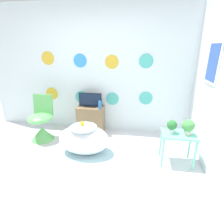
% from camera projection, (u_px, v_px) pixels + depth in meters
% --- Properties ---
extents(ground_plane, '(12.00, 12.00, 0.00)m').
position_uv_depth(ground_plane, '(68.00, 183.00, 2.40)').
color(ground_plane, silver).
extents(wall_back_dotted, '(4.87, 0.05, 2.60)m').
position_uv_depth(wall_back_dotted, '(97.00, 71.00, 3.64)').
color(wall_back_dotted, white).
rests_on(wall_back_dotted, ground_plane).
extents(wall_right, '(0.06, 2.80, 2.60)m').
position_uv_depth(wall_right, '(214.00, 81.00, 2.50)').
color(wall_right, silver).
rests_on(wall_right, ground_plane).
extents(rug, '(1.12, 0.97, 0.01)m').
position_uv_depth(rug, '(85.00, 155.00, 3.04)').
color(rug, silver).
rests_on(rug, ground_plane).
extents(bathtub, '(0.88, 0.56, 0.51)m').
position_uv_depth(bathtub, '(84.00, 139.00, 3.03)').
color(bathtub, white).
rests_on(bathtub, ground_plane).
extents(rubber_duck, '(0.07, 0.08, 0.09)m').
position_uv_depth(rubber_duck, '(82.00, 123.00, 2.95)').
color(rubber_duck, yellow).
rests_on(rubber_duck, bathtub).
extents(chair, '(0.47, 0.47, 0.89)m').
position_uv_depth(chair, '(41.00, 126.00, 3.48)').
color(chair, '#66C166').
rests_on(chair, ground_plane).
extents(tv_cabinet, '(0.56, 0.33, 0.57)m').
position_uv_depth(tv_cabinet, '(91.00, 119.00, 3.81)').
color(tv_cabinet, '#8E704C').
rests_on(tv_cabinet, ground_plane).
extents(tv, '(0.49, 0.12, 0.30)m').
position_uv_depth(tv, '(90.00, 101.00, 3.66)').
color(tv, black).
rests_on(tv, tv_cabinet).
extents(vase, '(0.07, 0.07, 0.18)m').
position_uv_depth(vase, '(100.00, 105.00, 3.55)').
color(vase, '#2D72B7').
rests_on(vase, tv_cabinet).
extents(side_table, '(0.52, 0.36, 0.51)m').
position_uv_depth(side_table, '(178.00, 139.00, 2.71)').
color(side_table, '#72D8B7').
rests_on(side_table, ground_plane).
extents(potted_plant_left, '(0.15, 0.15, 0.21)m').
position_uv_depth(potted_plant_left, '(172.00, 126.00, 2.67)').
color(potted_plant_left, white).
rests_on(potted_plant_left, side_table).
extents(potted_plant_right, '(0.18, 0.18, 0.24)m').
position_uv_depth(potted_plant_right, '(188.00, 126.00, 2.61)').
color(potted_plant_right, beige).
rests_on(potted_plant_right, side_table).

